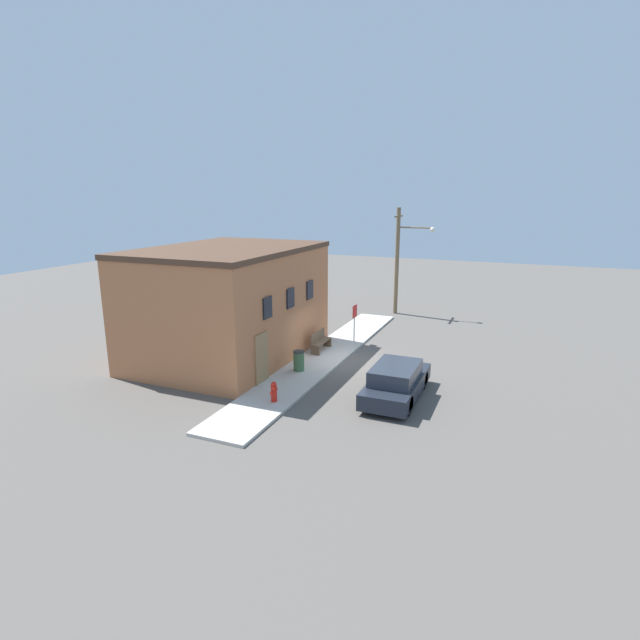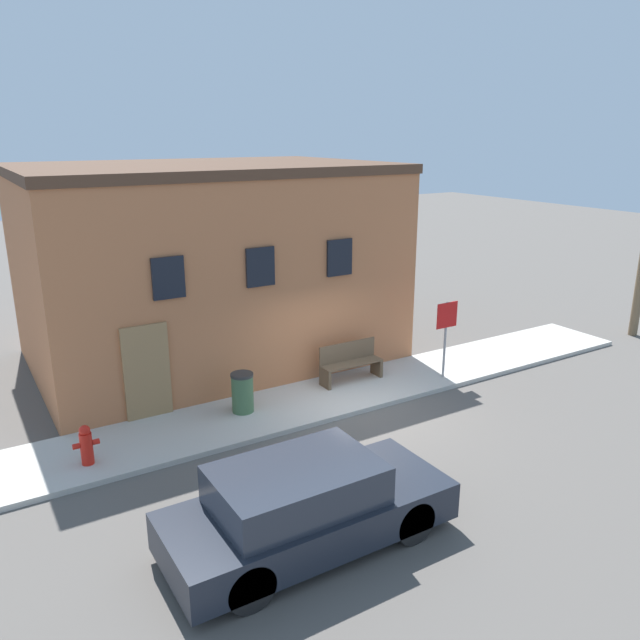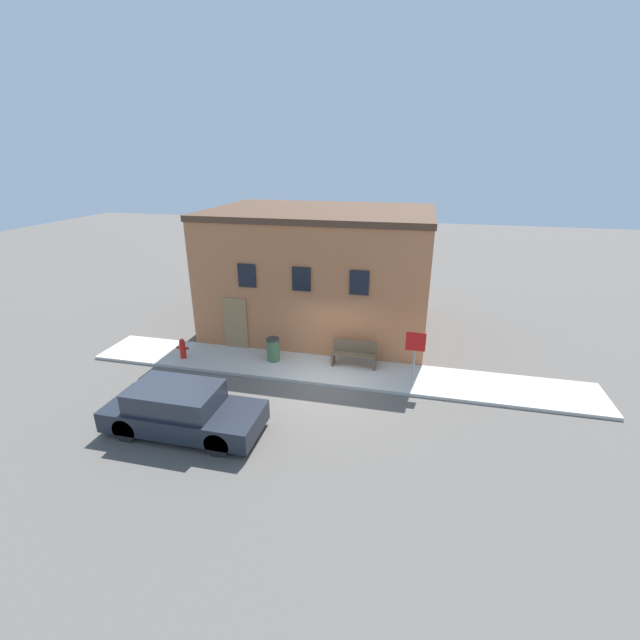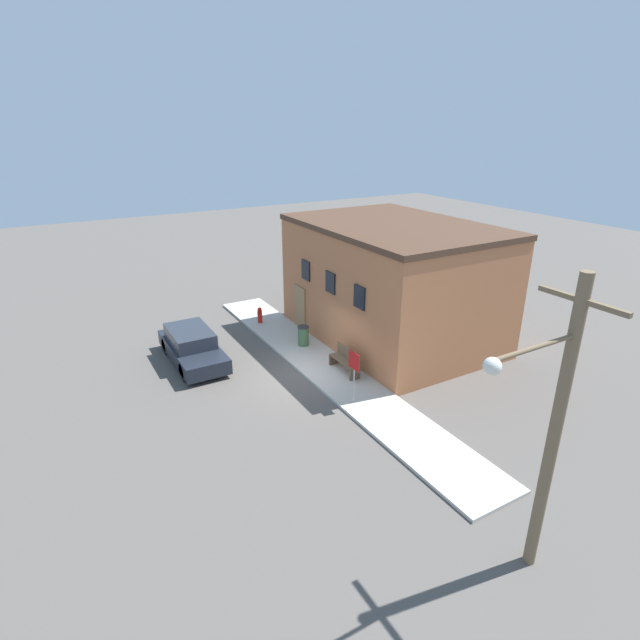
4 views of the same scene
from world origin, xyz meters
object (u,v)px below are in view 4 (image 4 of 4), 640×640
object	(u,v)px
fire_hydrant	(260,315)
bench	(346,360)
trash_bin	(303,336)
utility_pole	(552,424)
parked_car	(192,347)
stop_sign	(354,368)

from	to	relation	value
fire_hydrant	bench	xyz separation A→B (m)	(6.50, 0.85, 0.08)
trash_bin	utility_pole	bearing A→B (deg)	-5.32
bench	trash_bin	distance (m)	3.07
fire_hydrant	utility_pole	world-z (taller)	utility_pole
fire_hydrant	utility_pole	size ratio (longest dim) A/B	0.11
fire_hydrant	parked_car	bearing A→B (deg)	-60.02
utility_pole	parked_car	xyz separation A→B (m)	(-13.95, -3.47, -3.07)
utility_pole	parked_car	world-z (taller)	utility_pole
utility_pole	parked_car	bearing A→B (deg)	-166.05
bench	fire_hydrant	bearing A→B (deg)	-172.53
stop_sign	bench	size ratio (longest dim) A/B	1.21
stop_sign	parked_car	xyz separation A→B (m)	(-6.30, -3.87, -0.81)
utility_pole	trash_bin	bearing A→B (deg)	174.68
fire_hydrant	parked_car	size ratio (longest dim) A/B	0.18
fire_hydrant	stop_sign	size ratio (longest dim) A/B	0.40
stop_sign	utility_pole	bearing A→B (deg)	-3.04
utility_pole	bench	bearing A→B (deg)	171.50
stop_sign	trash_bin	xyz separation A→B (m)	(-5.20, 0.79, -0.91)
stop_sign	parked_car	distance (m)	7.44
bench	trash_bin	size ratio (longest dim) A/B	1.81
stop_sign	utility_pole	size ratio (longest dim) A/B	0.28
parked_car	fire_hydrant	bearing A→B (deg)	119.98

